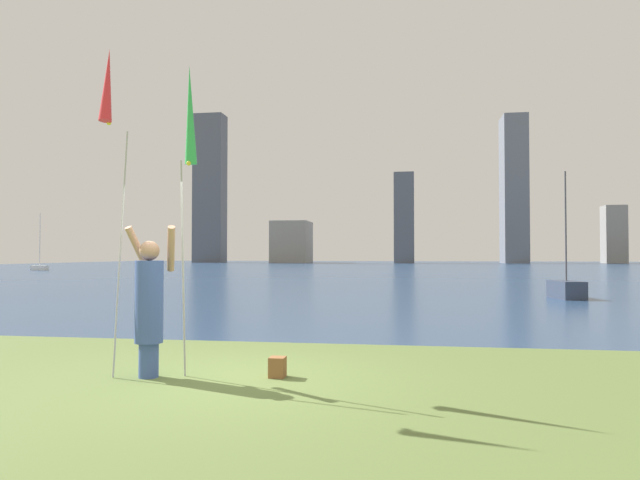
% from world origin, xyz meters
% --- Properties ---
extents(ground, '(120.00, 138.00, 0.12)m').
position_xyz_m(ground, '(0.00, 50.95, -0.06)').
color(ground, '#5B7038').
extents(person, '(0.71, 0.53, 1.95)m').
position_xyz_m(person, '(-0.91, -0.08, 0.96)').
color(person, '#3F59A5').
rests_on(person, ground).
extents(kite_flag_left, '(0.16, 0.66, 4.17)m').
position_xyz_m(kite_flag_left, '(-1.34, -0.37, 3.55)').
color(kite_flag_left, '#B2B2B7').
rests_on(kite_flag_left, ground).
extents(kite_flag_right, '(0.16, 0.43, 4.08)m').
position_xyz_m(kite_flag_right, '(-0.48, 0.17, 3.33)').
color(kite_flag_right, '#B2B2B7').
rests_on(kite_flag_right, ground).
extents(bag, '(0.20, 0.21, 0.26)m').
position_xyz_m(bag, '(0.72, 0.17, 0.13)').
color(bag, brown).
rests_on(bag, ground).
extents(sailboat_1, '(1.79, 0.79, 5.54)m').
position_xyz_m(sailboat_1, '(-32.84, 43.08, 0.34)').
color(sailboat_1, white).
rests_on(sailboat_1, ground).
extents(sailboat_5, '(1.01, 1.74, 4.52)m').
position_xyz_m(sailboat_5, '(7.94, 14.19, 0.35)').
color(sailboat_5, '#333D51').
rests_on(sailboat_5, ground).
extents(skyline_tower_0, '(5.59, 3.88, 27.94)m').
position_xyz_m(skyline_tower_0, '(-34.43, 95.24, 13.97)').
color(skyline_tower_0, '#565B66').
rests_on(skyline_tower_0, ground).
extents(skyline_tower_1, '(6.79, 7.66, 7.63)m').
position_xyz_m(skyline_tower_1, '(-18.82, 96.08, 3.82)').
color(skyline_tower_1, gray).
rests_on(skyline_tower_1, ground).
extents(skyline_tower_2, '(3.43, 5.03, 15.63)m').
position_xyz_m(skyline_tower_2, '(1.89, 92.44, 7.82)').
color(skyline_tower_2, '#565B66').
rests_on(skyline_tower_2, ground).
extents(skyline_tower_3, '(4.07, 6.12, 25.80)m').
position_xyz_m(skyline_tower_3, '(20.99, 96.07, 12.90)').
color(skyline_tower_3, slate).
rests_on(skyline_tower_3, ground).
extents(skyline_tower_4, '(3.40, 3.43, 9.86)m').
position_xyz_m(skyline_tower_4, '(37.29, 95.80, 4.93)').
color(skyline_tower_4, gray).
rests_on(skyline_tower_4, ground).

